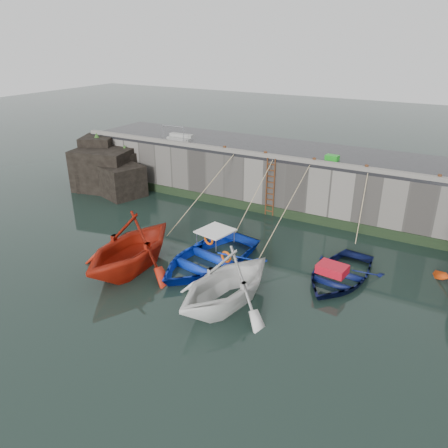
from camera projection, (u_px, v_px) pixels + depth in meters
The scene contains 22 objects.
ground at pixel (205, 319), 15.26m from camera, with size 120.00×120.00×0.00m, color black.
quay_back at pixel (321, 182), 24.64m from camera, with size 30.00×5.00×3.00m, color slate.
road_back at pixel (324, 155), 24.01m from camera, with size 30.00×5.00×0.16m, color black.
kerb_back at pixel (310, 161), 22.07m from camera, with size 30.00×0.30×0.20m, color slate.
algae_back at pixel (304, 217), 23.11m from camera, with size 30.00×0.08×0.50m, color black.
rock_outcrop at pixel (108, 169), 27.88m from camera, with size 5.85×4.24×3.41m.
ladder at pixel (270, 188), 23.45m from camera, with size 0.51×0.08×3.20m.
boat_near_white at pixel (132, 268), 18.57m from camera, with size 4.53×5.25×2.76m, color #A91F0E.
boat_near_white_rope at pixel (201, 224), 22.95m from camera, with size 0.04×6.50×3.10m, color tan, non-canonical shape.
boat_near_blue at pixel (208, 264), 18.93m from camera, with size 3.88×5.43×1.12m, color #0C2EBD.
boat_near_blue_rope at pixel (254, 227), 22.53m from camera, with size 0.04×4.80×3.10m, color tan, non-canonical shape.
boat_near_blacktrim at pixel (226, 304), 16.10m from camera, with size 4.13×4.78×2.52m, color silver.
boat_near_blacktrim_rope at pixel (285, 245), 20.62m from camera, with size 0.04×6.85×3.10m, color tan, non-canonical shape.
boat_near_navy at pixel (338, 278), 17.81m from camera, with size 3.16×4.43×0.92m, color #0A113F.
boat_near_navy_rope at pixel (361, 244), 20.78m from camera, with size 0.04×3.57×3.10m, color tan, non-canonical shape.
fish_crate at pixel (332, 158), 22.58m from camera, with size 0.66×0.42×0.27m, color #1B951D.
railing at pixel (180, 137), 26.86m from camera, with size 1.60×1.05×1.00m.
bollard_a at pixel (225, 148), 24.39m from camera, with size 0.18×0.18×0.28m, color #3F1E0F.
bollard_b at pixel (265, 154), 23.26m from camera, with size 0.18×0.18×0.28m, color #3F1E0F.
bollard_c at pixel (314, 161), 22.04m from camera, with size 0.18×0.18×0.28m, color #3F1E0F.
bollard_d at pixel (366, 168), 20.86m from camera, with size 0.18×0.18×0.28m, color #3F1E0F.
bollard_e at pixel (439, 178), 19.42m from camera, with size 0.18×0.18×0.28m, color #3F1E0F.
Camera 1 is at (6.84, -10.70, 9.12)m, focal length 35.00 mm.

